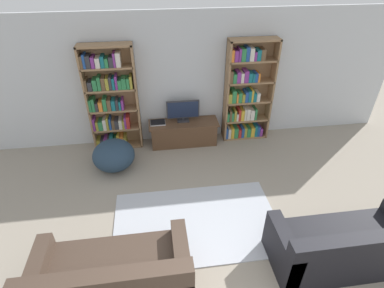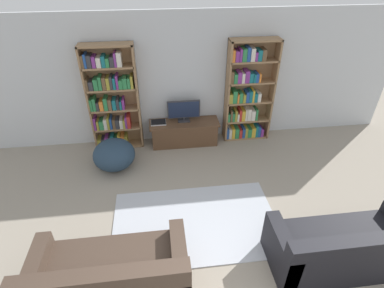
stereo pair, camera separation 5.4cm
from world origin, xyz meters
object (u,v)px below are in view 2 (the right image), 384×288
Objects in this scene: tv_stand at (184,133)px; couch_left_sectional at (111,278)px; bookshelf_left at (112,100)px; beanbag_ottoman at (114,155)px; couch_right_sofa at (343,248)px; laptop at (158,122)px; television at (184,111)px; bookshelf_right at (247,94)px.

couch_left_sectional is at bearing -110.45° from tv_stand.
bookshelf_left is 2.73× the size of beanbag_ottoman.
couch_left_sectional is at bearing -178.92° from couch_right_sofa.
couch_right_sofa reaches higher than laptop.
beanbag_ottoman is at bearing 141.50° from couch_right_sofa.
couch_left_sectional is (0.20, -3.30, -0.74)m from bookshelf_left.
bookshelf_left is 1.14× the size of couch_right_sofa.
television is 3.65m from couch_right_sofa.
television is at bearing -2.27° from bookshelf_left.
beanbag_ottoman reaches higher than tv_stand.
couch_right_sofa is (1.72, -3.13, 0.04)m from tv_stand.
television is (-1.29, -0.06, -0.26)m from bookshelf_right.
couch_left_sectional is at bearing -86.58° from bookshelf_left.
bookshelf_right is 1.14× the size of couch_right_sofa.
television reaches higher than couch_left_sectional.
couch_left_sectional is at bearing -85.67° from beanbag_ottoman.
couch_right_sofa is at bearing -38.50° from beanbag_ottoman.
laptop is 1.13m from beanbag_ottoman.
bookshelf_left is 1.00× the size of bookshelf_right.
tv_stand is 4.62× the size of laptop.
couch_left_sectional is at bearing -110.12° from television.
tv_stand is at bearing -4.64° from bookshelf_left.
bookshelf_left reaches higher than couch_right_sofa.
bookshelf_right is 3.17× the size of television.
laptop is 0.17× the size of couch_left_sectional.
couch_left_sectional reaches higher than tv_stand.
tv_stand is 0.59m from laptop.
tv_stand is at bearing 118.83° from couch_right_sofa.
television is 0.36× the size of couch_right_sofa.
laptop is (-0.52, -0.02, -0.22)m from television.
bookshelf_right reaches higher than couch_left_sectional.
couch_left_sectional is (-1.19, -3.24, -0.44)m from television.
bookshelf_left is at bearing 175.36° from tv_stand.
television is (0.00, 0.06, 0.49)m from tv_stand.
tv_stand is (1.38, -0.11, -0.79)m from bookshelf_left.
television is 0.37× the size of couch_left_sectional.
bookshelf_left is at bearing 93.42° from couch_left_sectional.
tv_stand is 0.79× the size of couch_left_sectional.
bookshelf_right is (2.68, 0.00, -0.04)m from bookshelf_left.
couch_right_sofa is 2.40× the size of beanbag_ottoman.
couch_left_sectional is 2.33× the size of beanbag_ottoman.
bookshelf_right reaches higher than beanbag_ottoman.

